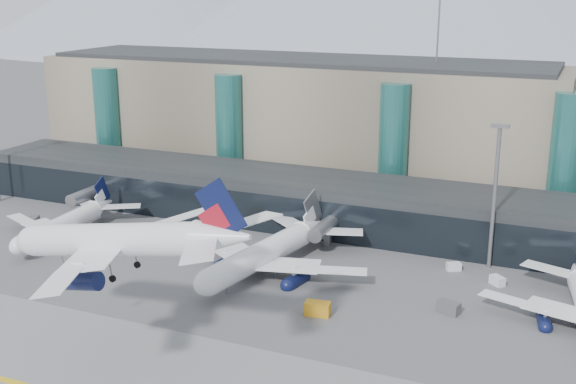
# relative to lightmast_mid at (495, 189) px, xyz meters

# --- Properties ---
(ground) EXTENTS (900.00, 900.00, 0.00)m
(ground) POSITION_rel_lightmast_mid_xyz_m (-30.00, -48.00, -14.42)
(ground) COLOR #515154
(ground) RESTS_ON ground
(concourse) EXTENTS (170.00, 27.00, 10.00)m
(concourse) POSITION_rel_lightmast_mid_xyz_m (-30.02, 9.73, -9.45)
(concourse) COLOR black
(concourse) RESTS_ON ground
(terminal_main) EXTENTS (130.00, 30.00, 31.00)m
(terminal_main) POSITION_rel_lightmast_mid_xyz_m (-55.00, 42.00, 1.03)
(terminal_main) COLOR gray
(terminal_main) RESTS_ON ground
(teal_towers) EXTENTS (116.40, 19.40, 46.00)m
(teal_towers) POSITION_rel_lightmast_mid_xyz_m (-44.99, 26.01, -0.41)
(teal_towers) COLOR #266B67
(teal_towers) RESTS_ON ground
(lightmast_mid) EXTENTS (3.00, 1.20, 25.60)m
(lightmast_mid) POSITION_rel_lightmast_mid_xyz_m (0.00, 0.00, 0.00)
(lightmast_mid) COLOR slate
(lightmast_mid) RESTS_ON ground
(hero_jet) EXTENTS (37.10, 38.23, 12.31)m
(hero_jet) POSITION_rel_lightmast_mid_xyz_m (-37.66, -51.61, 3.42)
(hero_jet) COLOR white
(hero_jet) RESTS_ON ground
(jet_parked_left) EXTENTS (32.41, 31.71, 10.45)m
(jet_parked_left) POSITION_rel_lightmast_mid_xyz_m (-78.74, -15.69, -10.47)
(jet_parked_left) COLOR white
(jet_parked_left) RESTS_ON ground
(jet_parked_mid) EXTENTS (38.37, 38.84, 12.54)m
(jet_parked_mid) POSITION_rel_lightmast_mid_xyz_m (-34.98, -15.44, -9.67)
(jet_parked_mid) COLOR white
(jet_parked_mid) RESTS_ON ground
(veh_a) EXTENTS (3.27, 2.65, 1.61)m
(veh_a) POSITION_rel_lightmast_mid_xyz_m (-80.33, -18.78, -13.61)
(veh_a) COLOR silver
(veh_a) RESTS_ON ground
(veh_b) EXTENTS (2.48, 3.25, 1.66)m
(veh_b) POSITION_rel_lightmast_mid_xyz_m (-51.23, -10.08, -13.59)
(veh_b) COLOR #C58417
(veh_b) RESTS_ON ground
(veh_c) EXTENTS (3.73, 2.67, 1.87)m
(veh_c) POSITION_rel_lightmast_mid_xyz_m (-2.88, -21.52, -13.49)
(veh_c) COLOR #4B4B50
(veh_c) RESTS_ON ground
(veh_d) EXTENTS (2.79, 2.37, 1.40)m
(veh_d) POSITION_rel_lightmast_mid_xyz_m (-5.42, -4.01, -13.72)
(veh_d) COLOR silver
(veh_d) RESTS_ON ground
(veh_f) EXTENTS (3.20, 4.08, 2.02)m
(veh_f) POSITION_rel_lightmast_mid_xyz_m (-89.69, -14.44, -13.41)
(veh_f) COLOR #4B4B50
(veh_f) RESTS_ON ground
(veh_g) EXTENTS (2.90, 2.85, 1.50)m
(veh_g) POSITION_rel_lightmast_mid_xyz_m (2.45, -7.51, -13.67)
(veh_g) COLOR silver
(veh_g) RESTS_ON ground
(veh_h) EXTENTS (4.08, 2.56, 2.11)m
(veh_h) POSITION_rel_lightmast_mid_xyz_m (-20.91, -30.00, -13.36)
(veh_h) COLOR #C58417
(veh_h) RESTS_ON ground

